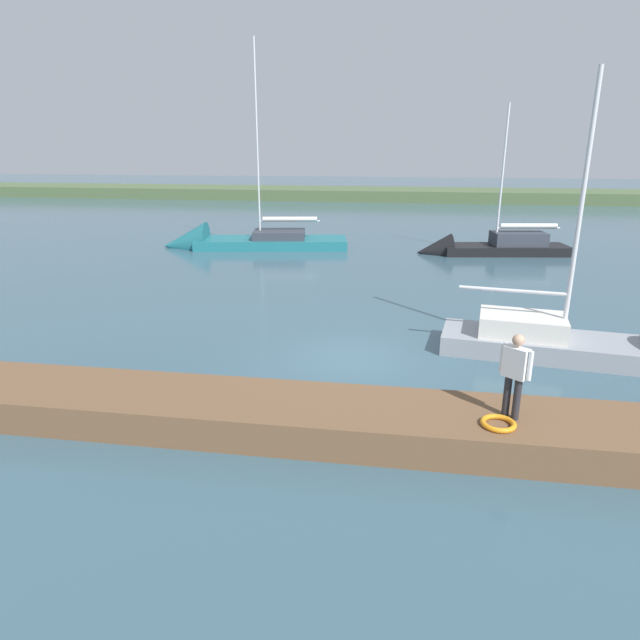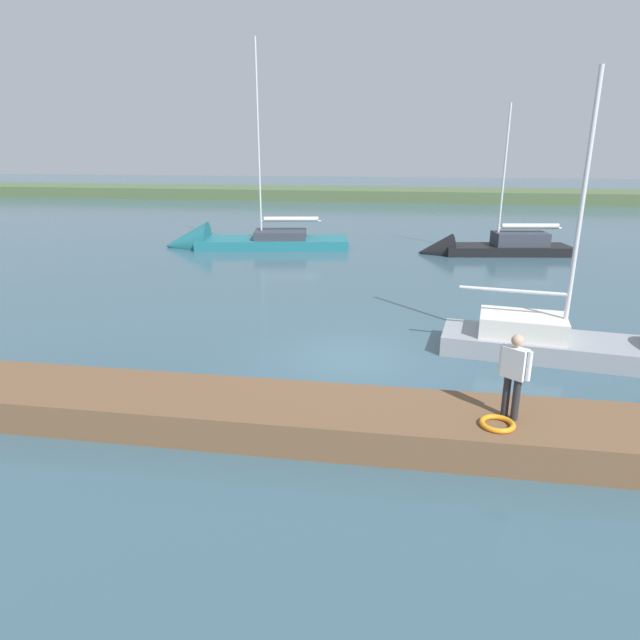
{
  "view_description": "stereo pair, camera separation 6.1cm",
  "coord_description": "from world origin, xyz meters",
  "views": [
    {
      "loc": [
        -1.38,
        14.26,
        5.68
      ],
      "look_at": [
        0.89,
        -0.15,
        1.06
      ],
      "focal_mm": 30.6,
      "sensor_mm": 36.0,
      "label": 1
    },
    {
      "loc": [
        -1.44,
        14.25,
        5.68
      ],
      "look_at": [
        0.89,
        -0.15,
        1.06
      ],
      "focal_mm": 30.6,
      "sensor_mm": 36.0,
      "label": 2
    }
  ],
  "objects": [
    {
      "name": "person_on_dock",
      "position": [
        -3.53,
        4.33,
        1.68
      ],
      "size": [
        0.52,
        0.46,
        1.69
      ],
      "rotation": [
        0.0,
        0.0,
        0.89
      ],
      "color": "#28282D",
      "rests_on": "dock_pier"
    },
    {
      "name": "dock_pier",
      "position": [
        0.0,
        4.3,
        0.35
      ],
      "size": [
        20.35,
        2.11,
        0.7
      ],
      "primitive_type": "cube",
      "color": "brown",
      "rests_on": "ground_plane"
    },
    {
      "name": "sailboat_far_left",
      "position": [
        8.67,
        -16.77,
        0.17
      ],
      "size": [
        11.13,
        4.59,
        12.66
      ],
      "rotation": [
        0.0,
        0.0,
        0.17
      ],
      "color": "#1E6B75",
      "rests_on": "ground_plane"
    },
    {
      "name": "sailboat_inner_slip",
      "position": [
        -6.52,
        -1.0,
        0.17
      ],
      "size": [
        7.35,
        2.97,
        8.52
      ],
      "rotation": [
        0.0,
        0.0,
        3.0
      ],
      "color": "gray",
      "rests_on": "ground_plane"
    },
    {
      "name": "far_shoreline",
      "position": [
        0.0,
        -49.64,
        0.0
      ],
      "size": [
        180.0,
        8.0,
        2.4
      ],
      "primitive_type": "cube",
      "color": "#4C603D",
      "rests_on": "ground_plane"
    },
    {
      "name": "sailboat_far_right",
      "position": [
        -5.65,
        -16.95,
        0.22
      ],
      "size": [
        8.54,
        3.3,
        8.86
      ],
      "rotation": [
        0.0,
        0.0,
        0.15
      ],
      "color": "black",
      "rests_on": "ground_plane"
    },
    {
      "name": "ground_plane",
      "position": [
        0.0,
        0.0,
        0.0
      ],
      "size": [
        200.0,
        200.0,
        0.0
      ],
      "primitive_type": "plane",
      "color": "#385666"
    },
    {
      "name": "life_ring_buoy",
      "position": [
        -3.26,
        4.72,
        0.75
      ],
      "size": [
        0.66,
        0.66,
        0.1
      ],
      "primitive_type": "torus",
      "color": "orange",
      "rests_on": "dock_pier"
    }
  ]
}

